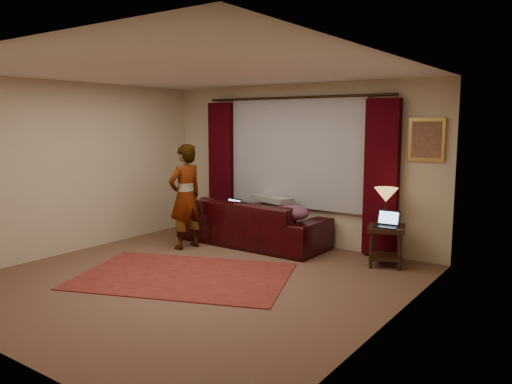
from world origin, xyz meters
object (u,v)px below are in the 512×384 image
sofa (252,214)px  person (185,197)px  tiffany_lamp (386,206)px  end_table (386,246)px  laptop_sofa (229,207)px  laptop_table (386,219)px

sofa → person: bearing=49.3°
sofa → tiffany_lamp: 2.23m
end_table → person: 3.14m
end_table → tiffany_lamp: size_ratio=1.09×
laptop_sofa → laptop_table: bearing=11.5°
laptop_table → laptop_sofa: bearing=-179.3°
tiffany_lamp → end_table: bearing=-53.6°
sofa → end_table: (2.26, 0.06, -0.22)m
laptop_table → person: (-3.00, -0.76, 0.15)m
end_table → laptop_table: size_ratio=1.69×
sofa → laptop_table: sofa is taller
tiffany_lamp → laptop_table: (0.08, -0.18, -0.15)m
laptop_sofa → sofa: bearing=39.5°
laptop_sofa → person: person is taller
sofa → laptop_table: (2.28, -0.05, 0.17)m
end_table → person: bearing=-163.7°
laptop_table → tiffany_lamp: bearing=112.0°
laptop_sofa → person: bearing=-114.0°
tiffany_lamp → laptop_table: 0.25m
sofa → laptop_sofa: 0.40m
sofa → end_table: bearing=-177.9°
laptop_sofa → person: 0.75m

